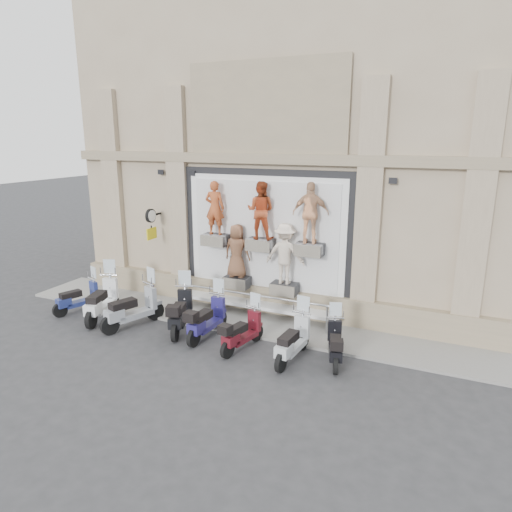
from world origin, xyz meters
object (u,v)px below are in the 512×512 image
(clock_sign_bracket, at_px, (151,220))
(scooter_c, at_px, (132,300))
(scooter_d, at_px, (180,304))
(scooter_f, at_px, (243,324))
(scooter_a, at_px, (78,291))
(scooter_b, at_px, (101,292))
(scooter_g, at_px, (293,332))
(scooter_h, at_px, (335,336))
(guard_rail, at_px, (252,308))
(scooter_e, at_px, (207,311))

(clock_sign_bracket, xyz_separation_m, scooter_c, (0.81, -2.18, -1.96))
(scooter_d, bearing_deg, scooter_f, -29.37)
(clock_sign_bracket, relative_size, scooter_a, 0.59)
(scooter_b, height_order, scooter_g, scooter_b)
(scooter_b, relative_size, scooter_c, 1.02)
(clock_sign_bracket, bearing_deg, scooter_c, -69.75)
(scooter_a, relative_size, scooter_f, 0.99)
(scooter_c, relative_size, scooter_h, 1.23)
(clock_sign_bracket, xyz_separation_m, scooter_h, (6.80, -1.87, -2.11))
(scooter_b, relative_size, scooter_f, 1.22)
(scooter_c, bearing_deg, clock_sign_bracket, 130.67)
(guard_rail, xyz_separation_m, scooter_f, (0.49, -1.71, 0.24))
(scooter_f, bearing_deg, clock_sign_bracket, 165.66)
(guard_rail, relative_size, scooter_b, 2.39)
(guard_rail, relative_size, scooter_h, 2.99)
(clock_sign_bracket, xyz_separation_m, scooter_a, (-1.56, -1.93, -2.10))
(scooter_e, distance_m, scooter_h, 3.64)
(scooter_d, xyz_separation_m, scooter_f, (2.16, -0.35, -0.11))
(scooter_c, xyz_separation_m, scooter_f, (3.59, 0.01, -0.14))
(scooter_c, height_order, scooter_g, scooter_c)
(scooter_b, relative_size, scooter_h, 1.25)
(guard_rail, bearing_deg, scooter_f, -73.90)
(scooter_f, height_order, scooter_g, scooter_g)
(clock_sign_bracket, bearing_deg, scooter_e, -30.90)
(scooter_c, relative_size, scooter_f, 1.20)
(scooter_a, bearing_deg, scooter_b, 13.93)
(scooter_b, xyz_separation_m, scooter_f, (4.87, -0.13, -0.15))
(guard_rail, bearing_deg, scooter_e, -117.23)
(scooter_b, bearing_deg, guard_rail, 2.93)
(scooter_c, xyz_separation_m, scooter_d, (1.43, 0.36, -0.03))
(scooter_d, height_order, scooter_h, scooter_d)
(clock_sign_bracket, distance_m, scooter_b, 2.86)
(guard_rail, distance_m, clock_sign_bracket, 4.57)
(scooter_a, height_order, scooter_b, scooter_b)
(scooter_e, xyz_separation_m, scooter_g, (2.65, -0.32, -0.01))
(guard_rail, xyz_separation_m, scooter_d, (-1.66, -1.36, 0.35))
(guard_rail, relative_size, scooter_a, 2.93)
(clock_sign_bracket, distance_m, scooter_e, 4.21)
(scooter_b, bearing_deg, scooter_c, -23.02)
(scooter_f, bearing_deg, scooter_d, -177.24)
(scooter_a, bearing_deg, scooter_e, 20.67)
(guard_rail, relative_size, scooter_f, 2.91)
(scooter_a, height_order, scooter_f, scooter_f)
(scooter_a, xyz_separation_m, scooter_d, (3.80, 0.10, 0.11))
(scooter_e, relative_size, scooter_g, 1.02)
(scooter_d, bearing_deg, scooter_b, 164.50)
(scooter_f, bearing_deg, guard_rail, 118.13)
(scooter_c, height_order, scooter_e, scooter_c)
(clock_sign_bracket, xyz_separation_m, scooter_b, (-0.48, -2.05, -1.94))
(scooter_d, height_order, scooter_e, scooter_d)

